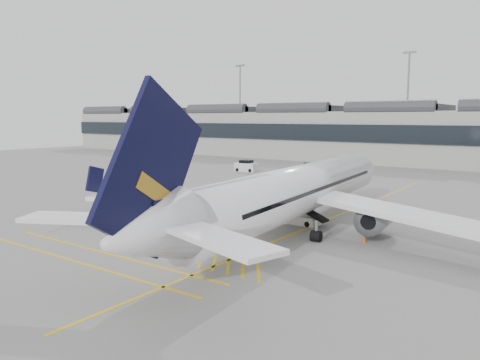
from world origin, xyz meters
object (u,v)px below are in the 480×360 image
Objects in this scene: ramp_agent_b at (219,213)px; airliner_main at (295,192)px; belt_loader at (295,216)px; ramp_agent_a at (281,206)px; baggage_cart_a at (226,207)px; pushback_tug at (154,203)px.

airliner_main is at bearing 147.92° from ramp_agent_b.
belt_loader is at bearing 111.80° from airliner_main.
ramp_agent_b is (-2.70, -6.92, 0.07)m from ramp_agent_a.
baggage_cart_a reaches higher than ramp_agent_a.
ramp_agent_b is at bearing 179.92° from airliner_main.
airliner_main reaches higher than baggage_cart_a.
airliner_main is 8.16m from ramp_agent_b.
pushback_tug is at bearing -166.08° from baggage_cart_a.
ramp_agent_a is at bearing -148.58° from ramp_agent_b.
belt_loader is 3.40× the size of ramp_agent_a.
baggage_cart_a is (-8.85, 1.92, -2.61)m from airliner_main.
baggage_cart_a is 2.87m from ramp_agent_b.
belt_loader reaches higher than pushback_tug.
baggage_cart_a is 5.78m from ramp_agent_a.
ramp_agent_a reaches higher than pushback_tug.
belt_loader is 2.20× the size of pushback_tug.
belt_loader is (-1.60, 3.13, -2.85)m from airliner_main.
airliner_main is 8.39× the size of belt_loader.
airliner_main is 17.78m from pushback_tug.
airliner_main is 8.43m from ramp_agent_a.
pushback_tug is (-17.53, 0.47, -2.93)m from airliner_main.
airliner_main reaches higher than ramp_agent_a.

